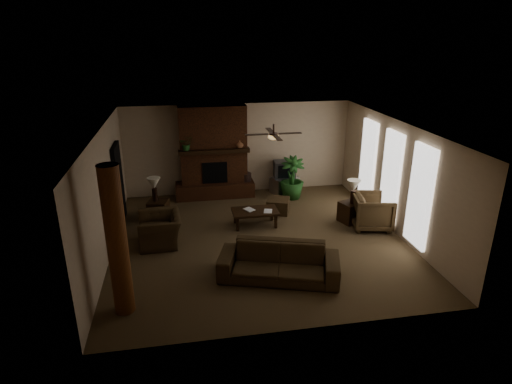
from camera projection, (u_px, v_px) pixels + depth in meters
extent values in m
plane|color=brown|center=(259.00, 239.00, 10.59)|extent=(7.00, 7.00, 0.00)
plane|color=silver|center=(259.00, 127.00, 9.61)|extent=(7.00, 7.00, 0.00)
plane|color=tan|center=(238.00, 149.00, 13.32)|extent=(7.00, 0.00, 7.00)
plane|color=tan|center=(299.00, 258.00, 6.87)|extent=(7.00, 0.00, 7.00)
plane|color=tan|center=(105.00, 195.00, 9.52)|extent=(0.00, 7.00, 7.00)
plane|color=tan|center=(397.00, 178.00, 10.67)|extent=(0.00, 7.00, 7.00)
cube|color=#542A16|center=(214.00, 152.00, 12.96)|extent=(2.00, 0.50, 2.80)
cube|color=#542A16|center=(215.00, 189.00, 13.28)|extent=(2.40, 0.70, 0.45)
cube|color=black|center=(215.00, 173.00, 12.92)|extent=(0.75, 0.04, 0.65)
cube|color=black|center=(214.00, 151.00, 12.67)|extent=(2.10, 0.28, 0.12)
cube|color=white|center=(368.00, 162.00, 12.16)|extent=(0.08, 0.85, 2.35)
cube|color=white|center=(391.00, 177.00, 10.87)|extent=(0.08, 0.85, 2.35)
cube|color=white|center=(420.00, 197.00, 9.58)|extent=(0.08, 0.85, 2.35)
cylinder|color=brown|center=(117.00, 242.00, 7.40)|extent=(0.36, 0.36, 2.80)
cube|color=black|center=(119.00, 184.00, 11.31)|extent=(0.10, 1.00, 2.10)
cylinder|color=black|center=(274.00, 129.00, 9.99)|extent=(0.04, 0.04, 0.24)
cylinder|color=black|center=(274.00, 134.00, 10.03)|extent=(0.20, 0.20, 0.06)
ellipsoid|color=#F2BF72|center=(273.00, 137.00, 10.05)|extent=(0.26, 0.26, 0.14)
cube|color=black|center=(290.00, 133.00, 10.09)|extent=(0.55, 0.12, 0.01)
cube|color=black|center=(257.00, 135.00, 9.96)|extent=(0.55, 0.12, 0.01)
cube|color=black|center=(270.00, 130.00, 10.40)|extent=(0.12, 0.55, 0.01)
cube|color=black|center=(277.00, 138.00, 9.66)|extent=(0.12, 0.55, 0.01)
imported|color=#3F2F1B|center=(279.00, 257.00, 8.77)|extent=(2.56, 1.42, 0.96)
imported|color=#3F2F1B|center=(160.00, 225.00, 10.23)|extent=(0.79, 1.16, 0.98)
imported|color=#3F2F1B|center=(372.00, 210.00, 11.05)|extent=(1.08, 1.13, 0.99)
cube|color=black|center=(255.00, 211.00, 11.20)|extent=(1.20, 0.70, 0.06)
cube|color=black|center=(238.00, 224.00, 10.97)|extent=(0.07, 0.07, 0.37)
cube|color=black|center=(276.00, 221.00, 11.13)|extent=(0.07, 0.07, 0.37)
cube|color=black|center=(235.00, 217.00, 11.43)|extent=(0.07, 0.07, 0.37)
cube|color=black|center=(272.00, 214.00, 11.59)|extent=(0.07, 0.07, 0.37)
cube|color=#3F2F1B|center=(278.00, 206.00, 12.10)|extent=(0.77, 0.77, 0.40)
cube|color=silver|center=(285.00, 184.00, 13.64)|extent=(0.98, 0.80, 0.50)
cube|color=#3C3C3E|center=(284.00, 169.00, 13.46)|extent=(0.69, 0.55, 0.52)
cube|color=black|center=(286.00, 172.00, 13.21)|extent=(0.52, 0.07, 0.40)
cylinder|color=black|center=(246.00, 184.00, 13.40)|extent=(0.34, 0.34, 0.70)
sphere|color=black|center=(246.00, 176.00, 13.31)|extent=(0.34, 0.34, 0.34)
imported|color=#275823|center=(292.00, 187.00, 13.11)|extent=(0.77, 1.32, 0.72)
cube|color=black|center=(158.00, 210.00, 11.60)|extent=(0.61, 0.61, 0.55)
cylinder|color=black|center=(155.00, 195.00, 11.46)|extent=(0.15, 0.15, 0.35)
cone|color=#EEE7CA|center=(154.00, 183.00, 11.35)|extent=(0.39, 0.39, 0.30)
cube|color=black|center=(350.00, 212.00, 11.48)|extent=(0.64, 0.64, 0.55)
cylinder|color=black|center=(353.00, 197.00, 11.28)|extent=(0.17, 0.17, 0.35)
cone|color=#EEE7CA|center=(354.00, 185.00, 11.17)|extent=(0.44, 0.44, 0.30)
imported|color=#275823|center=(187.00, 145.00, 12.47)|extent=(0.41, 0.44, 0.33)
imported|color=brown|center=(240.00, 144.00, 12.76)|extent=(0.26, 0.27, 0.22)
imported|color=#999999|center=(246.00, 206.00, 11.10)|extent=(0.20, 0.12, 0.29)
imported|color=#999999|center=(264.00, 206.00, 11.07)|extent=(0.21, 0.08, 0.29)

